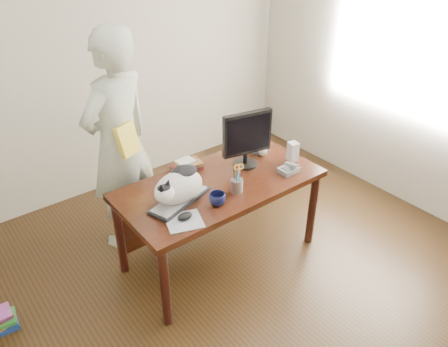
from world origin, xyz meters
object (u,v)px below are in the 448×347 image
desk (214,193)px  baseball (263,151)px  cat (178,187)px  person (119,144)px  book_stack (187,165)px  calculator (255,146)px  keyboard (180,200)px  mouse (185,216)px  pen_cup (237,184)px  monitor (247,136)px  coffee_mug (217,199)px  phone (289,169)px  speaker (293,152)px

desk → baseball: size_ratio=20.20×
cat → person: person is taller
book_stack → person: size_ratio=0.12×
calculator → desk: bearing=-165.4°
keyboard → mouse: size_ratio=4.22×
person → baseball: bearing=129.8°
pen_cup → mouse: pen_cup is taller
cat → person: bearing=77.2°
desk → cat: 0.52m
monitor → coffee_mug: (-0.53, -0.30, -0.22)m
coffee_mug → mouse: bearing=-179.7°
pen_cup → baseball: pen_cup is taller
keyboard → book_stack: (0.30, 0.35, 0.02)m
cat → coffee_mug: 0.30m
baseball → calculator: bearing=76.2°
desk → coffee_mug: 0.42m
pen_cup → person: 1.03m
keyboard → monitor: bearing=-10.0°
mouse → book_stack: bearing=73.6°
baseball → book_stack: 0.67m
keyboard → pen_cup: size_ratio=2.25×
monitor → person: size_ratio=0.25×
monitor → phone: bearing=-42.9°
keyboard → calculator: bearing=-2.1°
phone → book_stack: size_ratio=0.69×
mouse → baseball: (1.03, 0.34, 0.01)m
baseball → keyboard: bearing=-171.1°
phone → baseball: 0.33m
keyboard → person: size_ratio=0.28×
cat → book_stack: size_ratio=2.03×
speaker → book_stack: (-0.79, 0.42, -0.05)m
desk → baseball: 0.58m
keyboard → phone: 0.95m
coffee_mug → person: size_ratio=0.06×
speaker → mouse: bearing=-162.2°
person → pen_cup: bearing=99.2°
monitor → book_stack: size_ratio=2.02×
pen_cup → desk: bearing=94.1°
baseball → calculator: baseball is taller
coffee_mug → speaker: size_ratio=0.73×
cat → speaker: (1.10, -0.06, -0.06)m
mouse → coffee_mug: (0.28, 0.00, 0.02)m
book_stack → mouse: bearing=-121.9°
coffee_mug → person: 0.99m
mouse → desk: bearing=51.5°
keyboard → mouse: 0.21m
pen_cup → speaker: pen_cup is taller
coffee_mug → speaker: 0.90m
pen_cup → person: bearing=119.2°
coffee_mug → keyboard: bearing=135.1°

